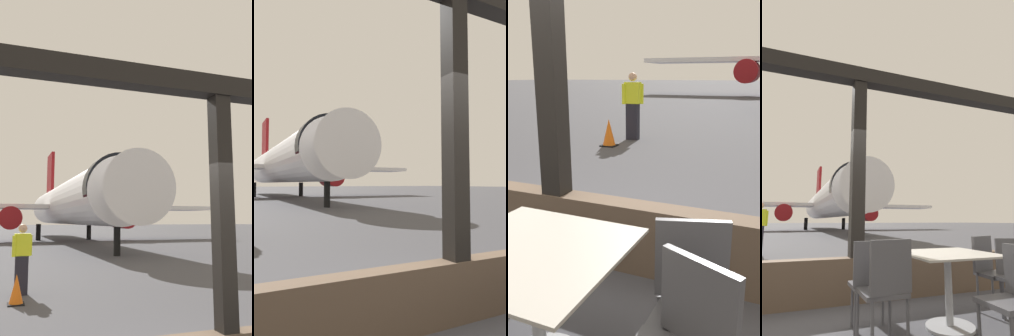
# 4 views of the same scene
# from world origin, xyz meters

# --- Properties ---
(ground_plane) EXTENTS (220.00, 220.00, 0.00)m
(ground_plane) POSITION_xyz_m (0.00, 40.00, 0.00)
(ground_plane) COLOR #424247
(window_frame) EXTENTS (7.43, 0.24, 3.56)m
(window_frame) POSITION_xyz_m (0.00, 0.00, 1.30)
(window_frame) COLOR brown
(window_frame) RESTS_ON ground
(airplane) EXTENTS (28.17, 34.02, 10.16)m
(airplane) POSITION_xyz_m (3.40, 28.41, 3.32)
(airplane) COLOR silver
(airplane) RESTS_ON ground
(ground_crew_worker) EXTENTS (0.50, 0.33, 1.74)m
(ground_crew_worker) POSITION_xyz_m (-1.89, 6.09, 0.90)
(ground_crew_worker) COLOR black
(ground_crew_worker) RESTS_ON ground
(traffic_cone) EXTENTS (0.36, 0.36, 0.65)m
(traffic_cone) POSITION_xyz_m (-2.05, 5.00, 0.31)
(traffic_cone) COLOR orange
(traffic_cone) RESTS_ON ground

